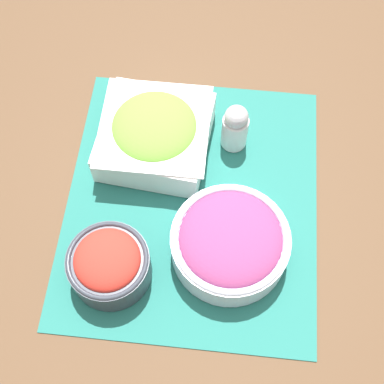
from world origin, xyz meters
The scene contains 6 objects.
ground_plane centered at (0.00, 0.00, 0.00)m, with size 3.00×3.00×0.00m, color #513823.
placemat centered at (0.00, 0.00, 0.00)m, with size 0.48×0.41×0.00m.
onion_bowl centered at (0.08, 0.07, 0.04)m, with size 0.18×0.18×0.07m.
tomato_bowl centered at (0.14, -0.11, 0.04)m, with size 0.13×0.13×0.08m.
lettuce_bowl centered at (-0.10, -0.07, 0.05)m, with size 0.19×0.19×0.08m.
pepper_shaker centered at (-0.12, 0.06, 0.05)m, with size 0.04×0.04×0.10m.
Camera 1 is at (0.39, 0.04, 0.81)m, focal length 50.00 mm.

